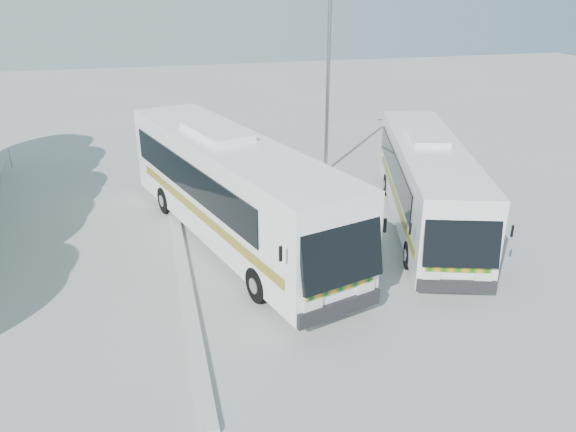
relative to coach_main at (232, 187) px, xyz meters
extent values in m
plane|color=#A2A29D|center=(0.27, -3.55, -2.06)|extent=(100.00, 100.00, 0.00)
cube|color=#B2B2AD|center=(-2.03, -1.55, -1.99)|extent=(0.40, 16.00, 0.15)
cylinder|color=gray|center=(-9.73, 10.45, -1.56)|extent=(0.06, 0.06, 1.00)
cube|color=white|center=(-0.01, 0.03, 0.01)|extent=(6.49, 13.51, 3.37)
cube|color=black|center=(1.92, -6.35, 0.43)|extent=(2.58, 1.22, 2.15)
cube|color=black|center=(-1.55, 0.26, 0.43)|extent=(3.13, 10.18, 1.22)
cube|color=black|center=(1.14, 1.08, 0.43)|extent=(3.13, 10.18, 1.22)
cube|color=#0B4D1A|center=(-1.26, -0.69, -0.62)|extent=(3.37, 11.02, 0.31)
cylinder|color=black|center=(0.05, -4.46, -1.51)|extent=(0.64, 1.15, 1.11)
cylinder|color=black|center=(2.44, -3.73, -1.51)|extent=(0.64, 1.15, 1.11)
cylinder|color=black|center=(-2.29, 3.27, -1.51)|extent=(0.64, 1.15, 1.11)
cylinder|color=black|center=(0.10, 4.00, -1.51)|extent=(0.64, 1.15, 1.11)
cube|color=white|center=(7.47, -0.44, -0.27)|extent=(5.70, 11.62, 2.91)
cube|color=black|center=(5.75, -5.92, 0.08)|extent=(2.22, 1.07, 1.85)
cube|color=black|center=(6.49, 0.47, 0.08)|extent=(2.79, 8.74, 1.05)
cube|color=black|center=(8.80, -0.25, 0.08)|extent=(2.79, 8.74, 1.05)
cube|color=#13610D|center=(6.22, -0.34, -0.82)|extent=(3.00, 9.46, 0.27)
cylinder|color=black|center=(5.33, -3.66, -1.58)|extent=(0.56, 0.99, 0.95)
cylinder|color=black|center=(7.38, -4.30, -1.58)|extent=(0.56, 0.99, 0.95)
cylinder|color=black|center=(7.41, 2.98, -1.58)|extent=(0.56, 0.99, 0.95)
cylinder|color=black|center=(9.47, 2.33, -1.58)|extent=(0.56, 0.99, 0.95)
cylinder|color=gray|center=(5.75, 6.81, 2.28)|extent=(0.18, 0.18, 8.67)
camera|label=1|loc=(-2.67, -18.81, 6.89)|focal=35.00mm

